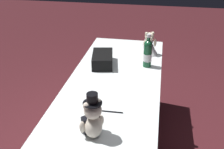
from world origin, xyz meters
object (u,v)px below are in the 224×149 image
Objects in this scene: teddy_bear_groom at (92,119)px; gift_case_black at (103,59)px; teddy_bear_bride at (149,44)px; champagne_bottle at (148,53)px; signing_pen at (111,112)px.

teddy_bear_groom is 0.88× the size of gift_case_black.
teddy_bear_groom reaches higher than teddy_bear_bride.
gift_case_black is at bearing 8.70° from teddy_bear_groom.
champagne_bottle reaches higher than teddy_bear_groom.
teddy_bear_bride is 0.50m from gift_case_black.
signing_pen is at bearing 170.39° from teddy_bear_bride.
gift_case_black is at bearing 16.49° from signing_pen.
teddy_bear_groom is 1.29m from teddy_bear_bride.
gift_case_black is (-0.04, 0.39, -0.07)m from champagne_bottle.
teddy_bear_bride is at bearing 1.70° from champagne_bottle.
teddy_bear_bride is 1.51× the size of signing_pen.
signing_pen is at bearing -14.72° from teddy_bear_groom.
champagne_bottle reaches higher than gift_case_black.
teddy_bear_groom is 1.01m from champagne_bottle.
champagne_bottle is 1.92× the size of signing_pen.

